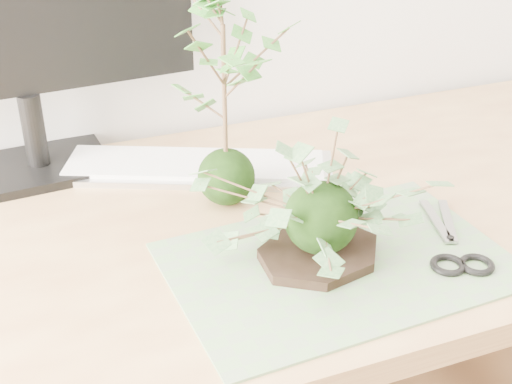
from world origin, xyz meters
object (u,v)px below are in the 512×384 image
(ivy_kokedama, at_px, (323,187))
(maple_kokedama, at_px, (223,40))
(keyboard, at_px, (195,167))
(monitor, at_px, (12,0))
(desk, at_px, (288,257))

(ivy_kokedama, distance_m, maple_kokedama, 0.26)
(keyboard, relative_size, monitor, 0.85)
(ivy_kokedama, xyz_separation_m, monitor, (-0.33, 0.43, 0.18))
(maple_kokedama, bearing_deg, keyboard, 97.32)
(desk, xyz_separation_m, ivy_kokedama, (-0.01, -0.14, 0.21))
(keyboard, bearing_deg, monitor, -178.98)
(maple_kokedama, xyz_separation_m, monitor, (-0.27, 0.23, 0.03))
(desk, relative_size, ivy_kokedama, 5.36)
(monitor, bearing_deg, ivy_kokedama, -56.07)
(monitor, bearing_deg, maple_kokedama, -44.31)
(keyboard, height_order, monitor, monitor)
(desk, bearing_deg, maple_kokedama, 141.88)
(ivy_kokedama, xyz_separation_m, keyboard, (-0.08, 0.32, -0.11))
(maple_kokedama, bearing_deg, desk, -38.12)
(desk, bearing_deg, monitor, 140.03)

